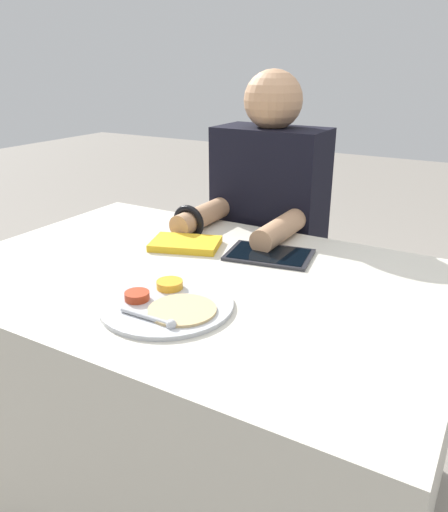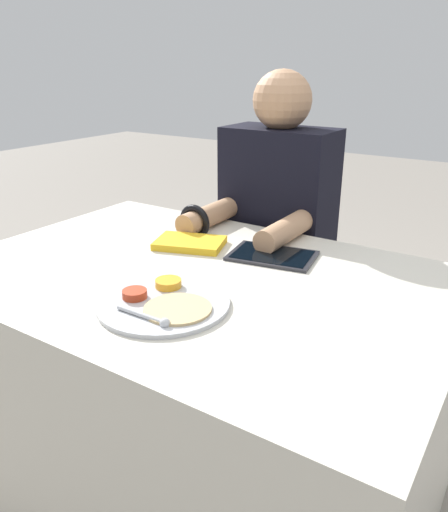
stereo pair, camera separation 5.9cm
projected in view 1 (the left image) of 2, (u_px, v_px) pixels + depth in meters
ground_plane at (199, 487)px, 1.52m from camera, size 12.00×12.00×0.00m
dining_table at (197, 390)px, 1.39m from camera, size 1.27×0.85×0.71m
thali_tray at (167, 304)px, 1.09m from camera, size 0.29×0.29×0.03m
red_notebook at (186, 244)px, 1.44m from camera, size 0.22×0.18×0.02m
tablet_device at (269, 255)px, 1.37m from camera, size 0.25×0.19×0.01m
person_diner at (267, 256)px, 1.78m from camera, size 0.38×0.46×1.19m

